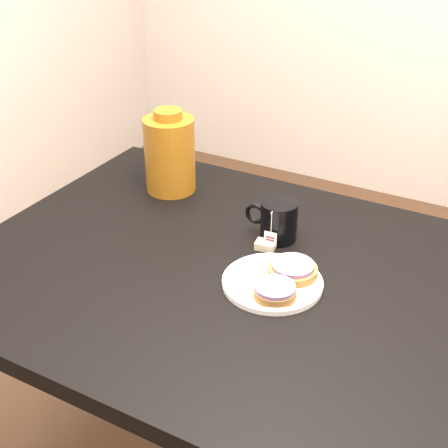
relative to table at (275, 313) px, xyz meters
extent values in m
cube|color=black|center=(0.00, 0.00, 0.06)|extent=(1.40, 0.90, 0.04)
cylinder|color=black|center=(-0.64, 0.39, -0.31)|extent=(0.06, 0.06, 0.71)
cylinder|color=white|center=(0.00, -0.01, 0.09)|extent=(0.21, 0.21, 0.01)
torus|color=white|center=(0.00, -0.01, 0.09)|extent=(0.21, 0.21, 0.01)
cylinder|color=brown|center=(0.02, 0.03, 0.10)|extent=(0.13, 0.13, 0.02)
cylinder|color=gray|center=(0.02, 0.03, 0.12)|extent=(0.12, 0.12, 0.01)
cylinder|color=brown|center=(0.02, -0.06, 0.10)|extent=(0.12, 0.12, 0.02)
cylinder|color=gray|center=(0.02, -0.06, 0.12)|extent=(0.11, 0.11, 0.01)
cylinder|color=black|center=(-0.07, 0.16, 0.13)|extent=(0.09, 0.09, 0.10)
cylinder|color=black|center=(-0.07, 0.16, 0.17)|extent=(0.07, 0.07, 0.00)
torus|color=black|center=(-0.13, 0.16, 0.14)|extent=(0.05, 0.01, 0.05)
cylinder|color=beige|center=(-0.07, 0.12, 0.15)|extent=(0.00, 0.00, 0.05)
cube|color=white|center=(-0.07, 0.12, 0.11)|extent=(0.03, 0.00, 0.03)
cube|color=#C6B793|center=(-0.08, 0.11, 0.09)|extent=(0.05, 0.04, 0.02)
cylinder|color=#63360D|center=(-0.43, 0.26, 0.18)|extent=(0.14, 0.14, 0.20)
cylinder|color=#63360D|center=(-0.43, 0.26, 0.30)|extent=(0.07, 0.07, 0.02)
camera|label=1|loc=(0.42, -1.00, 0.85)|focal=50.00mm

